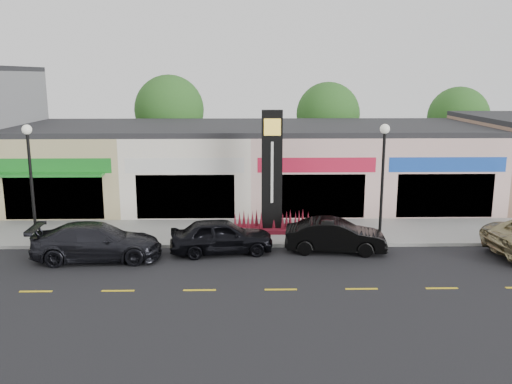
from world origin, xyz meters
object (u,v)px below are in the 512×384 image
at_px(lamp_east_near, 383,171).
at_px(lamp_west_near, 31,172).
at_px(pylon_sign, 272,189).
at_px(car_black_sedan, 222,236).
at_px(car_dark_sedan, 97,242).
at_px(car_black_conv, 335,236).

bearing_deg(lamp_east_near, lamp_west_near, 180.00).
bearing_deg(pylon_sign, car_black_sedan, -129.42).
xyz_separation_m(lamp_west_near, car_dark_sedan, (3.34, -1.97, -2.69)).
relative_size(car_dark_sedan, car_black_conv, 1.22).
xyz_separation_m(lamp_west_near, car_black_sedan, (8.64, -1.18, -2.70)).
bearing_deg(car_black_sedan, car_black_conv, -96.68).
bearing_deg(car_black_sedan, pylon_sign, -46.70).
bearing_deg(lamp_west_near, pylon_sign, 8.77).
height_order(car_dark_sedan, car_black_sedan, car_dark_sedan).
height_order(lamp_west_near, pylon_sign, pylon_sign).
distance_m(pylon_sign, car_dark_sedan, 8.62).
bearing_deg(lamp_west_near, car_dark_sedan, -30.45).
distance_m(lamp_east_near, car_black_sedan, 7.93).
bearing_deg(lamp_east_near, car_black_conv, -153.75).
height_order(lamp_west_near, car_black_sedan, lamp_west_near).
bearing_deg(lamp_west_near, car_black_sedan, -7.76).
distance_m(lamp_east_near, car_black_conv, 3.74).
relative_size(pylon_sign, car_black_conv, 1.34).
distance_m(car_dark_sedan, car_black_sedan, 5.35).
relative_size(car_black_sedan, car_black_conv, 1.02).
xyz_separation_m(lamp_west_near, lamp_east_near, (16.00, 0.00, 0.00)).
relative_size(lamp_west_near, car_black_conv, 1.22).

